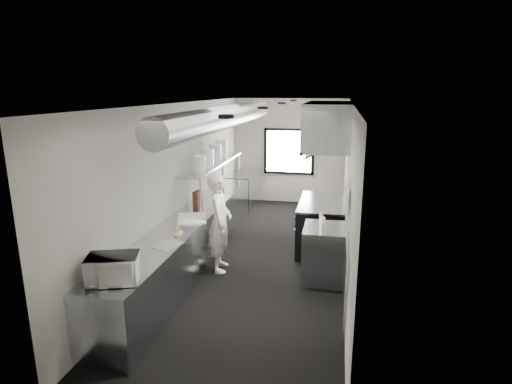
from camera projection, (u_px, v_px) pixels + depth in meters
The scene contains 35 objects.
floor at pixel (261, 257), 7.66m from camera, with size 3.00×8.00×0.01m, color black.
ceiling at pixel (262, 103), 6.99m from camera, with size 3.00×8.00×0.01m, color silver.
wall_back at pixel (289, 151), 11.13m from camera, with size 3.00×0.02×2.80m, color #B1ADA8.
wall_front at pixel (175, 286), 3.52m from camera, with size 3.00×0.02×2.80m, color #B1ADA8.
wall_left at pixel (182, 180), 7.61m from camera, with size 0.02×8.00×2.80m, color #B1ADA8.
wall_right at pixel (348, 188), 7.04m from camera, with size 0.02×8.00×2.80m, color #B1ADA8.
wall_cladding at pixel (344, 229), 7.53m from camera, with size 0.03×5.50×1.10m, color #9CA3AA.
hvac_duct at pixel (228, 116), 7.56m from camera, with size 0.40×0.40×6.40m, color gray.
service_window at pixel (289, 152), 11.10m from camera, with size 1.36×0.05×1.25m.
exhaust_hood at pixel (328, 125), 7.54m from camera, with size 0.81×2.20×0.88m.
prep_counter at pixel (192, 239), 7.30m from camera, with size 0.70×6.00×0.90m, color #9CA3AA.
pass_shelf at pixel (214, 164), 8.47m from camera, with size 0.45×3.00×0.68m.
range at pixel (321, 225), 8.02m from camera, with size 0.88×1.60×0.94m.
bottle_station at pixel (323, 254), 6.67m from camera, with size 0.65×0.80×0.90m, color #9CA3AA.
far_work_table at pixel (241, 190), 10.82m from camera, with size 0.70×1.20×0.90m, color #9CA3AA.
notice_sheet_a at pixel (348, 193), 5.85m from camera, with size 0.02×0.28×0.38m, color silver.
notice_sheet_b at pixel (348, 203), 5.53m from camera, with size 0.02×0.28×0.38m, color silver.
line_cook at pixel (220, 222), 6.97m from camera, with size 0.62×0.41×1.69m, color white.
microwave at pixel (113, 269), 4.68m from camera, with size 0.53×0.40×0.32m, color white.
deli_tub_a at pixel (113, 264), 5.05m from camera, with size 0.15×0.15×0.11m, color #A1AC9E.
deli_tub_b at pixel (130, 253), 5.40m from camera, with size 0.15×0.15×0.10m, color #A1AC9E.
newspaper at pixel (167, 245), 5.81m from camera, with size 0.31×0.39×0.01m, color beige.
small_plate at pixel (177, 233), 6.29m from camera, with size 0.18×0.18×0.02m, color white.
pastry at pixel (177, 229), 6.28m from camera, with size 0.09×0.09×0.09m, color tan.
cutting_board at pixel (192, 218), 6.98m from camera, with size 0.47×0.62×0.02m, color white.
knife_block at pixel (198, 198), 7.83m from camera, with size 0.11×0.24×0.26m, color #4E281B.
plate_stack_a at pixel (199, 163), 7.58m from camera, with size 0.25×0.25×0.29m, color white.
plate_stack_b at pixel (207, 158), 8.00m from camera, with size 0.27×0.27×0.34m, color white.
plate_stack_c at pixel (215, 153), 8.55m from camera, with size 0.25×0.25×0.36m, color white.
plate_stack_d at pixel (221, 149), 8.97m from camera, with size 0.26×0.26×0.39m, color white.
squeeze_bottle_a at pixel (322, 229), 6.23m from camera, with size 0.06×0.06×0.17m, color white.
squeeze_bottle_b at pixel (323, 223), 6.44m from camera, with size 0.07×0.07×0.20m, color white.
squeeze_bottle_c at pixel (321, 222), 6.55m from camera, with size 0.06×0.06×0.17m, color white.
squeeze_bottle_d at pixel (321, 220), 6.65m from camera, with size 0.05×0.05×0.16m, color white.
squeeze_bottle_e at pixel (321, 217), 6.82m from camera, with size 0.06×0.06×0.17m, color white.
Camera 1 is at (1.31, -7.02, 3.04)m, focal length 29.00 mm.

